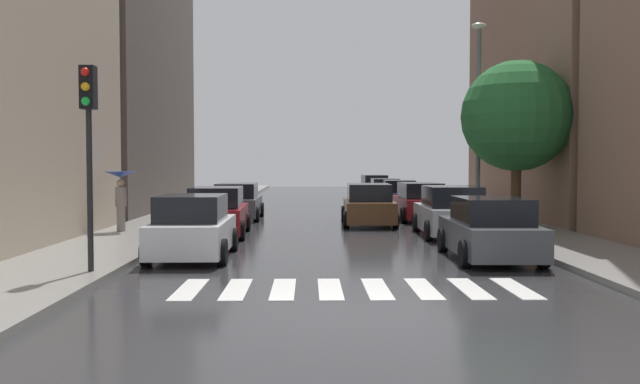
{
  "coord_description": "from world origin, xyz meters",
  "views": [
    {
      "loc": [
        -0.87,
        -10.12,
        2.41
      ],
      "look_at": [
        -0.27,
        23.72,
        0.97
      ],
      "focal_mm": 37.15,
      "sensor_mm": 36.0,
      "label": 1
    }
  ],
  "objects_px": {
    "parked_car_left_second": "(217,213)",
    "lamp_post_right": "(479,109)",
    "pedestrian_near_tree": "(121,187)",
    "traffic_light_left_corner": "(88,122)",
    "parked_car_right_nearest": "(490,230)",
    "parked_car_right_third": "(419,202)",
    "parked_car_right_fourth": "(399,196)",
    "street_tree_right": "(517,116)",
    "car_midroad": "(368,205)",
    "parked_car_right_sixth": "(374,187)",
    "parked_car_left_third": "(237,202)",
    "parked_car_right_second": "(451,213)",
    "parked_car_left_nearest": "(193,229)",
    "parked_car_right_fifth": "(385,192)"
  },
  "relations": [
    {
      "from": "parked_car_left_second",
      "to": "lamp_post_right",
      "type": "distance_m",
      "value": 10.53
    },
    {
      "from": "pedestrian_near_tree",
      "to": "traffic_light_left_corner",
      "type": "bearing_deg",
      "value": -15.68
    },
    {
      "from": "lamp_post_right",
      "to": "parked_car_right_nearest",
      "type": "bearing_deg",
      "value": -102.43
    },
    {
      "from": "parked_car_right_third",
      "to": "parked_car_right_fourth",
      "type": "height_order",
      "value": "parked_car_right_third"
    },
    {
      "from": "parked_car_right_nearest",
      "to": "lamp_post_right",
      "type": "distance_m",
      "value": 9.35
    },
    {
      "from": "street_tree_right",
      "to": "car_midroad",
      "type": "bearing_deg",
      "value": 151.67
    },
    {
      "from": "traffic_light_left_corner",
      "to": "lamp_post_right",
      "type": "distance_m",
      "value": 15.61
    },
    {
      "from": "parked_car_right_sixth",
      "to": "parked_car_left_second",
      "type": "bearing_deg",
      "value": 159.76
    },
    {
      "from": "traffic_light_left_corner",
      "to": "parked_car_right_sixth",
      "type": "bearing_deg",
      "value": 74.21
    },
    {
      "from": "parked_car_right_fourth",
      "to": "parked_car_right_sixth",
      "type": "height_order",
      "value": "parked_car_right_sixth"
    },
    {
      "from": "parked_car_left_third",
      "to": "pedestrian_near_tree",
      "type": "distance_m",
      "value": 7.33
    },
    {
      "from": "parked_car_right_third",
      "to": "parked_car_right_second",
      "type": "bearing_deg",
      "value": 179.31
    },
    {
      "from": "parked_car_right_fourth",
      "to": "parked_car_left_nearest",
      "type": "bearing_deg",
      "value": 159.15
    },
    {
      "from": "parked_car_left_second",
      "to": "parked_car_right_nearest",
      "type": "height_order",
      "value": "parked_car_left_second"
    },
    {
      "from": "traffic_light_left_corner",
      "to": "lamp_post_right",
      "type": "relative_size",
      "value": 0.57
    },
    {
      "from": "parked_car_right_sixth",
      "to": "traffic_light_left_corner",
      "type": "distance_m",
      "value": 33.92
    },
    {
      "from": "parked_car_left_second",
      "to": "street_tree_right",
      "type": "height_order",
      "value": "street_tree_right"
    },
    {
      "from": "parked_car_right_fourth",
      "to": "traffic_light_left_corner",
      "type": "distance_m",
      "value": 22.75
    },
    {
      "from": "parked_car_right_second",
      "to": "lamp_post_right",
      "type": "xyz_separation_m",
      "value": [
        1.66,
        2.98,
        3.68
      ]
    },
    {
      "from": "car_midroad",
      "to": "parked_car_right_fourth",
      "type": "bearing_deg",
      "value": -14.17
    },
    {
      "from": "parked_car_left_second",
      "to": "parked_car_right_second",
      "type": "distance_m",
      "value": 7.82
    },
    {
      "from": "traffic_light_left_corner",
      "to": "parked_car_right_fifth",
      "type": "bearing_deg",
      "value": 70.42
    },
    {
      "from": "parked_car_right_fourth",
      "to": "parked_car_right_fifth",
      "type": "height_order",
      "value": "parked_car_right_fourth"
    },
    {
      "from": "parked_car_left_second",
      "to": "street_tree_right",
      "type": "distance_m",
      "value": 11.05
    },
    {
      "from": "parked_car_left_second",
      "to": "parked_car_right_fourth",
      "type": "bearing_deg",
      "value": -34.02
    },
    {
      "from": "parked_car_left_nearest",
      "to": "lamp_post_right",
      "type": "bearing_deg",
      "value": -50.07
    },
    {
      "from": "parked_car_right_sixth",
      "to": "pedestrian_near_tree",
      "type": "bearing_deg",
      "value": 153.04
    },
    {
      "from": "parked_car_left_nearest",
      "to": "parked_car_right_sixth",
      "type": "xyz_separation_m",
      "value": [
        7.58,
        29.56,
        0.0
      ]
    },
    {
      "from": "parked_car_left_third",
      "to": "parked_car_right_third",
      "type": "bearing_deg",
      "value": -93.43
    },
    {
      "from": "car_midroad",
      "to": "pedestrian_near_tree",
      "type": "xyz_separation_m",
      "value": [
        -8.68,
        -3.89,
        0.87
      ]
    },
    {
      "from": "parked_car_left_third",
      "to": "car_midroad",
      "type": "xyz_separation_m",
      "value": [
        5.48,
        -2.64,
        0.02
      ]
    },
    {
      "from": "parked_car_left_nearest",
      "to": "parked_car_left_third",
      "type": "bearing_deg",
      "value": 0.07
    },
    {
      "from": "parked_car_left_nearest",
      "to": "traffic_light_left_corner",
      "type": "relative_size",
      "value": 0.94
    },
    {
      "from": "parked_car_right_second",
      "to": "parked_car_right_nearest",
      "type": "bearing_deg",
      "value": 179.48
    },
    {
      "from": "parked_car_left_nearest",
      "to": "pedestrian_near_tree",
      "type": "distance_m",
      "value": 6.37
    },
    {
      "from": "parked_car_right_second",
      "to": "pedestrian_near_tree",
      "type": "distance_m",
      "value": 11.09
    },
    {
      "from": "parked_car_right_fifth",
      "to": "traffic_light_left_corner",
      "type": "height_order",
      "value": "traffic_light_left_corner"
    },
    {
      "from": "parked_car_left_nearest",
      "to": "parked_car_right_third",
      "type": "height_order",
      "value": "parked_car_left_nearest"
    },
    {
      "from": "parked_car_left_second",
      "to": "parked_car_right_fifth",
      "type": "distance_m",
      "value": 19.18
    },
    {
      "from": "traffic_light_left_corner",
      "to": "parked_car_right_fourth",
      "type": "bearing_deg",
      "value": 65.68
    },
    {
      "from": "parked_car_right_fifth",
      "to": "street_tree_right",
      "type": "xyz_separation_m",
      "value": [
        2.79,
        -16.32,
        3.38
      ]
    },
    {
      "from": "parked_car_right_fifth",
      "to": "traffic_light_left_corner",
      "type": "bearing_deg",
      "value": 161.07
    },
    {
      "from": "parked_car_right_nearest",
      "to": "parked_car_right_fourth",
      "type": "bearing_deg",
      "value": 0.83
    },
    {
      "from": "street_tree_right",
      "to": "traffic_light_left_corner",
      "type": "xyz_separation_m",
      "value": [
        -11.99,
        -9.52,
        -0.81
      ]
    },
    {
      "from": "parked_car_right_fifth",
      "to": "pedestrian_near_tree",
      "type": "distance_m",
      "value": 20.65
    },
    {
      "from": "parked_car_right_second",
      "to": "car_midroad",
      "type": "distance_m",
      "value": 4.83
    },
    {
      "from": "parked_car_left_third",
      "to": "pedestrian_near_tree",
      "type": "xyz_separation_m",
      "value": [
        -3.2,
        -6.53,
        0.9
      ]
    },
    {
      "from": "parked_car_right_nearest",
      "to": "pedestrian_near_tree",
      "type": "height_order",
      "value": "pedestrian_near_tree"
    },
    {
      "from": "parked_car_right_second",
      "to": "car_midroad",
      "type": "bearing_deg",
      "value": 30.95
    },
    {
      "from": "parked_car_left_nearest",
      "to": "parked_car_right_third",
      "type": "relative_size",
      "value": 0.83
    }
  ]
}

